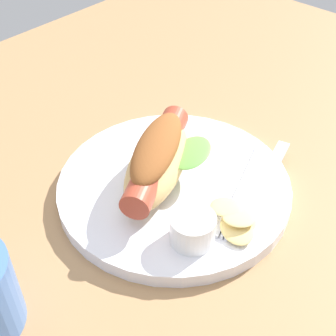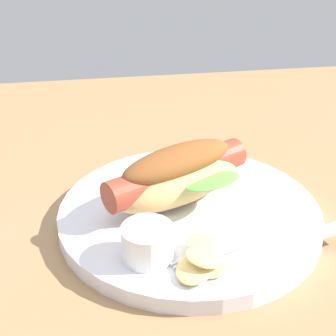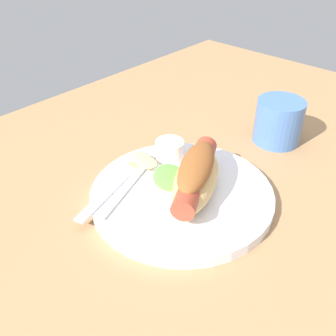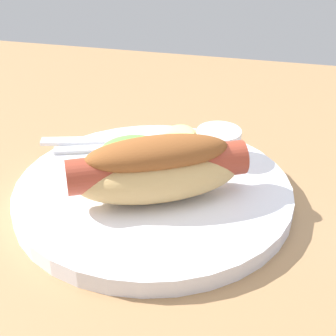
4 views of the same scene
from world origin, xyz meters
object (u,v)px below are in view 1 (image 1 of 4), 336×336
(plate, at_px, (174,187))
(knife, at_px, (264,183))
(hot_dog, at_px, (157,158))
(fork, at_px, (245,185))
(sauce_ramekin, at_px, (193,229))
(chips_pile, at_px, (236,220))

(plate, relative_size, knife, 1.65)
(hot_dog, distance_m, fork, 0.10)
(plate, xyz_separation_m, fork, (-0.05, 0.06, 0.01))
(sauce_ramekin, bearing_deg, fork, -176.48)
(plate, relative_size, chips_pile, 3.84)
(sauce_ramekin, distance_m, knife, 0.12)
(knife, xyz_separation_m, chips_pile, (0.07, 0.01, 0.01))
(plate, height_order, hot_dog, hot_dog)
(hot_dog, relative_size, fork, 1.04)
(hot_dog, xyz_separation_m, chips_pile, (-0.00, 0.11, -0.02))
(knife, relative_size, chips_pile, 2.33)
(fork, height_order, knife, same)
(fork, distance_m, knife, 0.02)
(fork, distance_m, chips_pile, 0.06)
(plate, relative_size, sauce_ramekin, 5.77)
(sauce_ramekin, xyz_separation_m, fork, (-0.10, -0.01, -0.01))
(sauce_ramekin, xyz_separation_m, knife, (-0.11, 0.01, -0.01))
(plate, xyz_separation_m, knife, (-0.06, 0.08, 0.01))
(hot_dog, bearing_deg, fork, 97.17)
(plate, relative_size, hot_dog, 1.64)
(hot_dog, height_order, sauce_ramekin, hot_dog)
(knife, bearing_deg, plate, -65.41)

